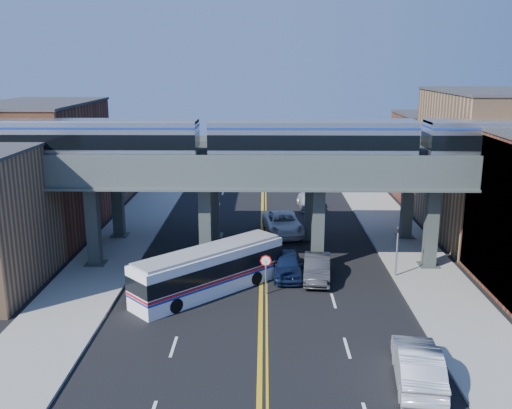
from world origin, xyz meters
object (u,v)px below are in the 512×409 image
(car_lane_d, at_px, (309,201))
(car_parked_curb, at_px, (418,365))
(transit_bus, at_px, (210,271))
(car_lane_c, at_px, (283,223))
(car_lane_a, at_px, (287,264))
(transit_train, at_px, (312,141))
(car_lane_b, at_px, (317,268))
(stop_sign, at_px, (266,268))
(traffic_signal, at_px, (397,246))

(car_lane_d, xyz_separation_m, car_parked_curb, (2.56, -32.38, 0.20))
(transit_bus, distance_m, car_lane_c, 14.02)
(car_lane_a, xyz_separation_m, car_lane_d, (2.87, 18.90, -0.12))
(transit_train, distance_m, car_parked_curb, 17.75)
(car_lane_b, distance_m, car_lane_d, 19.52)
(stop_sign, xyz_separation_m, transit_bus, (-3.58, 0.32, -0.33))
(stop_sign, xyz_separation_m, car_parked_curb, (6.93, -10.27, -0.83))
(traffic_signal, bearing_deg, transit_train, 160.96)
(car_lane_b, height_order, car_parked_curb, car_parked_curb)
(stop_sign, relative_size, car_lane_a, 0.53)
(transit_train, height_order, traffic_signal, transit_train)
(stop_sign, xyz_separation_m, car_lane_a, (1.50, 3.21, -0.91))
(car_lane_d, bearing_deg, traffic_signal, -81.04)
(car_lane_b, relative_size, car_lane_c, 0.78)
(transit_bus, bearing_deg, car_lane_d, 26.16)
(car_parked_curb, bearing_deg, car_lane_c, -69.52)
(car_lane_b, distance_m, car_parked_curb, 13.34)
(transit_bus, height_order, car_parked_curb, transit_bus)
(transit_train, xyz_separation_m, car_lane_d, (1.27, 17.12, -8.40))
(car_parked_curb, bearing_deg, car_lane_b, -67.47)
(car_lane_a, bearing_deg, car_lane_d, 81.01)
(transit_train, relative_size, traffic_signal, 10.66)
(traffic_signal, distance_m, car_parked_curb, 13.48)
(car_lane_c, height_order, car_parked_curb, car_parked_curb)
(traffic_signal, bearing_deg, car_parked_curb, -98.44)
(traffic_signal, height_order, car_lane_a, traffic_signal)
(transit_bus, relative_size, car_parked_curb, 1.68)
(transit_train, xyz_separation_m, car_parked_curb, (3.83, -15.27, -8.20))
(transit_train, bearing_deg, car_lane_c, 100.85)
(car_lane_c, distance_m, car_lane_d, 9.20)
(transit_train, distance_m, traffic_signal, 9.17)
(stop_sign, relative_size, transit_bus, 0.28)
(car_parked_curb, bearing_deg, car_lane_d, -77.95)
(car_lane_b, distance_m, car_lane_c, 10.94)
(transit_train, height_order, car_lane_b, transit_train)
(car_lane_b, bearing_deg, transit_bus, -156.51)
(stop_sign, relative_size, car_parked_curb, 0.47)
(car_lane_c, height_order, car_lane_d, car_lane_c)
(transit_train, xyz_separation_m, car_lane_c, (-1.61, 8.38, -8.24))
(transit_train, bearing_deg, car_parked_curb, -75.93)
(transit_train, height_order, car_lane_a, transit_train)
(traffic_signal, height_order, transit_bus, traffic_signal)
(traffic_signal, relative_size, car_parked_curb, 0.73)
(transit_train, height_order, car_lane_d, transit_train)
(transit_bus, bearing_deg, car_lane_a, -14.14)
(stop_sign, bearing_deg, car_lane_b, 36.92)
(stop_sign, xyz_separation_m, car_lane_d, (4.37, 22.12, -1.04))
(traffic_signal, height_order, car_lane_c, traffic_signal)
(transit_bus, bearing_deg, transit_train, -8.81)
(car_lane_d, bearing_deg, transit_bus, -114.42)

